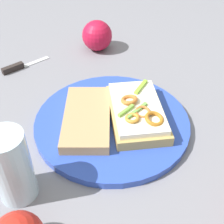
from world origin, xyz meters
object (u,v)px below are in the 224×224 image
at_px(bread_slice_side, 87,118).
at_px(knife, 19,66).
at_px(sandwich, 137,112).
at_px(drinking_glass, 11,167).
at_px(plate, 112,122).
at_px(apple_0, 97,36).

bearing_deg(bread_slice_side, knife, -138.93).
distance_m(sandwich, drinking_glass, 0.26).
relative_size(plate, sandwich, 1.56).
bearing_deg(drinking_glass, apple_0, -87.13).
bearing_deg(apple_0, bread_slice_side, 104.44).
height_order(sandwich, bread_slice_side, sandwich).
height_order(bread_slice_side, apple_0, apple_0).
xyz_separation_m(plate, bread_slice_side, (0.05, 0.02, 0.02)).
bearing_deg(plate, sandwich, -157.75).
height_order(bread_slice_side, knife, bread_slice_side).
distance_m(sandwich, knife, 0.35).
relative_size(apple_0, knife, 0.72).
bearing_deg(knife, bread_slice_side, -88.83).
bearing_deg(knife, plate, -81.38).
height_order(plate, apple_0, apple_0).
bearing_deg(apple_0, plate, 113.39).
height_order(apple_0, drinking_glass, drinking_glass).
xyz_separation_m(plate, apple_0, (0.12, -0.29, 0.03)).
relative_size(bread_slice_side, apple_0, 2.14).
bearing_deg(sandwich, knife, -132.95).
bearing_deg(sandwich, apple_0, -171.01).
distance_m(bread_slice_side, apple_0, 0.32).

